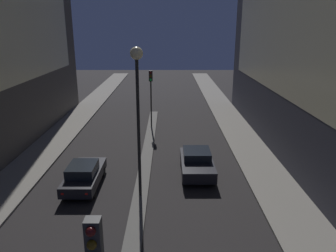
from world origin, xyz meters
TOP-DOWN VIEW (x-y plane):
  - median_strip at (0.00, 15.88)m, footprint 0.78×29.76m
  - traffic_light_mid at (0.00, 25.24)m, footprint 0.32×0.42m
  - street_lamp at (0.00, 13.01)m, footprint 0.61×0.61m
  - car_left_lane at (-3.23, 14.15)m, footprint 1.73×4.19m
  - car_right_lane at (3.23, 15.87)m, footprint 1.92×4.11m

SIDE VIEW (x-z plane):
  - median_strip at x=0.00m, z-range 0.00..0.12m
  - car_left_lane at x=-3.23m, z-range 0.01..1.46m
  - car_right_lane at x=3.23m, z-range 0.02..1.47m
  - traffic_light_mid at x=0.00m, z-range 1.27..6.26m
  - street_lamp at x=0.00m, z-range 1.98..9.66m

